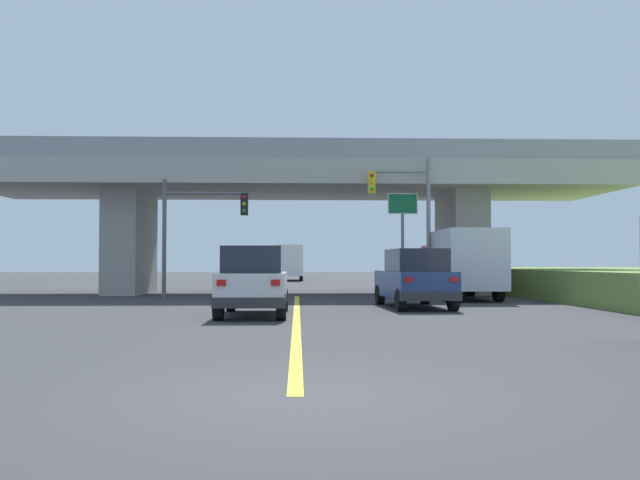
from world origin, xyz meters
TOP-DOWN VIEW (x-y plane):
  - ground at (0.00, 26.09)m, footprint 160.00×160.00m
  - overpass_bridge at (0.00, 26.09)m, footprint 31.55×8.15m
  - lane_divider_stripe at (0.00, 11.74)m, footprint 0.20×23.48m
  - suv_lead at (-1.26, 11.94)m, footprint 1.94×4.55m
  - suv_crossing at (4.06, 15.27)m, footprint 2.23×4.90m
  - box_truck at (7.05, 20.71)m, footprint 2.33×6.55m
  - traffic_signal_nearside at (4.94, 21.50)m, footprint 2.76×0.36m
  - traffic_signal_farside at (-4.47, 21.61)m, footprint 3.72×0.36m
  - highway_sign at (4.81, 22.60)m, footprint 1.36×0.17m
  - semi_truck_distant at (-0.67, 51.31)m, footprint 2.33×6.64m

SIDE VIEW (x-z plane):
  - ground at x=0.00m, z-range 0.00..0.00m
  - lane_divider_stripe at x=0.00m, z-range 0.00..0.01m
  - suv_lead at x=-1.26m, z-range 0.00..2.02m
  - suv_crossing at x=4.06m, z-range 0.01..2.03m
  - box_truck at x=7.05m, z-range 0.09..3.00m
  - semi_truck_distant at x=-0.67m, z-range 0.08..3.15m
  - traffic_signal_farside at x=-4.47m, z-range 0.77..5.97m
  - highway_sign at x=4.81m, z-range 1.07..5.95m
  - traffic_signal_nearside at x=4.94m, z-range 0.84..6.99m
  - overpass_bridge at x=0.00m, z-range 1.46..8.61m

